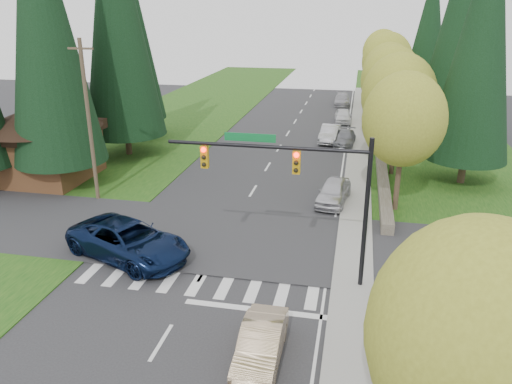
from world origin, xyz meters
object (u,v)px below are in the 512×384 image
(parked_car_d, at_px, (343,116))
(parked_car_e, at_px, (342,100))
(sedan_champagne, at_px, (261,344))
(suv_navy, at_px, (129,241))
(parked_car_c, at_px, (330,134))
(parked_car_b, at_px, (345,138))
(parked_car_a, at_px, (333,192))

(parked_car_d, bearing_deg, parked_car_e, 88.94)
(sedan_champagne, xyz_separation_m, suv_navy, (-7.85, 6.22, 0.24))
(suv_navy, distance_m, parked_car_c, 26.00)
(parked_car_e, bearing_deg, parked_car_c, -93.32)
(parked_car_c, xyz_separation_m, parked_car_e, (0.35, 18.45, -0.06))
(parked_car_b, height_order, parked_car_d, parked_car_d)
(parked_car_b, bearing_deg, parked_car_a, -86.91)
(parked_car_c, relative_size, parked_car_d, 1.09)
(parked_car_a, xyz_separation_m, parked_car_c, (-1.22, 15.26, 0.00))
(suv_navy, xyz_separation_m, parked_car_c, (8.23, 24.67, -0.17))
(parked_car_d, bearing_deg, sedan_champagne, -95.77)
(parked_car_a, bearing_deg, parked_car_d, 98.63)
(parked_car_b, relative_size, parked_car_c, 0.94)
(parked_car_e, bearing_deg, parked_car_a, -90.77)
(sedan_champagne, xyz_separation_m, parked_car_c, (0.38, 30.88, 0.07))
(parked_car_e, bearing_deg, sedan_champagne, -93.09)
(parked_car_e, bearing_deg, parked_car_d, -89.34)
(parked_car_d, xyz_separation_m, parked_car_e, (-0.51, 10.06, -0.02))
(sedan_champagne, xyz_separation_m, parked_car_b, (1.78, 30.03, -0.06))
(suv_navy, bearing_deg, parked_car_c, 4.25)
(parked_car_a, distance_m, parked_car_c, 15.31)
(parked_car_a, bearing_deg, parked_car_e, 99.24)
(sedan_champagne, distance_m, parked_car_a, 15.70)
(parked_car_d, distance_m, parked_car_e, 10.07)
(parked_car_a, distance_m, parked_car_d, 23.66)
(sedan_champagne, bearing_deg, parked_car_d, 87.54)
(parked_car_a, height_order, parked_car_c, parked_car_c)
(parked_car_b, distance_m, parked_car_e, 19.33)
(sedan_champagne, xyz_separation_m, parked_car_a, (1.60, 15.62, 0.06))
(sedan_champagne, bearing_deg, parked_car_c, 88.63)
(parked_car_a, bearing_deg, parked_car_b, 97.03)
(parked_car_c, distance_m, parked_car_e, 18.46)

